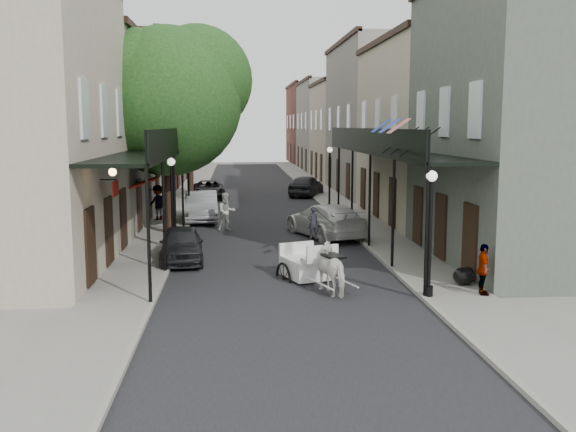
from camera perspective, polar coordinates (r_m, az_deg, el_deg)
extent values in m
plane|color=gray|center=(20.73, -0.29, -6.23)|extent=(140.00, 140.00, 0.00)
cube|color=black|center=(40.38, -2.49, 0.79)|extent=(8.00, 90.00, 0.01)
cube|color=gray|center=(40.49, -9.58, 0.78)|extent=(2.20, 90.00, 0.12)
cube|color=gray|center=(40.87, 4.53, 0.93)|extent=(2.20, 90.00, 0.12)
cube|color=#B8AC93|center=(50.52, -12.88, 8.02)|extent=(5.00, 80.00, 10.50)
cube|color=gray|center=(51.04, 6.81, 8.16)|extent=(5.00, 80.00, 10.50)
cube|color=black|center=(27.27, -12.05, 5.54)|extent=(2.20, 18.00, 0.12)
cube|color=black|center=(27.14, -9.87, 6.64)|extent=(0.06, 18.00, 1.00)
cylinder|color=black|center=(18.44, -12.30, -1.49)|extent=(0.10, 0.10, 4.00)
cylinder|color=black|center=(26.31, -10.04, 1.40)|extent=(0.10, 0.10, 4.00)
cylinder|color=black|center=(34.24, -8.82, 2.95)|extent=(0.10, 0.10, 4.00)
cube|color=black|center=(27.83, 8.93, 5.67)|extent=(2.20, 18.00, 0.12)
cube|color=black|center=(27.59, 6.82, 6.72)|extent=(0.06, 18.00, 1.00)
cylinder|color=black|center=(19.10, 12.23, -1.16)|extent=(0.10, 0.10, 4.00)
cylinder|color=black|center=(26.78, 7.27, 1.57)|extent=(0.10, 0.10, 4.00)
cylinder|color=black|center=(34.60, 4.53, 3.07)|extent=(0.10, 0.10, 4.00)
cylinder|color=#382619|center=(30.26, -10.52, 3.76)|extent=(0.44, 0.44, 5.60)
sphere|color=#143E16|center=(30.20, -10.68, 9.98)|extent=(6.80, 6.80, 6.80)
sphere|color=#143E16|center=(30.74, -8.04, 11.87)|extent=(5.10, 5.10, 5.10)
cylinder|color=#382619|center=(44.20, -8.71, 4.76)|extent=(0.44, 0.44, 5.04)
sphere|color=#143E16|center=(44.13, -8.79, 8.58)|extent=(6.00, 6.00, 6.00)
sphere|color=#143E16|center=(44.68, -7.20, 9.75)|extent=(4.50, 4.50, 4.50)
cylinder|color=black|center=(19.50, 12.35, -6.52)|extent=(0.28, 0.28, 0.30)
cylinder|color=black|center=(19.18, 12.49, -2.04)|extent=(0.12, 0.12, 3.40)
sphere|color=white|center=(18.95, 12.66, 3.48)|extent=(0.32, 0.32, 0.32)
cylinder|color=black|center=(26.60, -10.16, -2.57)|extent=(0.28, 0.28, 0.30)
cylinder|color=black|center=(26.36, -10.24, 0.75)|extent=(0.12, 0.12, 3.40)
sphere|color=white|center=(26.19, -10.34, 4.76)|extent=(0.32, 0.32, 0.32)
cylinder|color=black|center=(38.75, 3.70, 0.86)|extent=(0.28, 0.28, 0.30)
cylinder|color=black|center=(38.58, 3.72, 3.15)|extent=(0.12, 0.12, 3.40)
sphere|color=white|center=(38.47, 3.74, 5.89)|extent=(0.32, 0.32, 0.32)
imported|color=white|center=(19.75, 4.17, -4.72)|extent=(1.36, 1.96, 1.51)
torus|color=black|center=(21.81, -0.90, -3.98)|extent=(0.47, 1.14, 1.18)
torus|color=black|center=(22.43, 2.63, -3.65)|extent=(0.47, 1.14, 1.18)
torus|color=black|center=(20.80, 0.97, -5.35)|extent=(0.26, 0.60, 0.61)
torus|color=black|center=(21.29, 3.75, -5.05)|extent=(0.26, 0.60, 0.61)
cube|color=white|center=(21.87, 1.10, -2.90)|extent=(1.76, 1.98, 0.64)
cube|color=white|center=(20.93, 2.23, -2.12)|extent=(1.20, 0.84, 0.11)
cube|color=white|center=(20.68, 2.51, -1.48)|extent=(1.07, 0.45, 0.46)
imported|color=black|center=(20.84, 2.23, -0.58)|extent=(0.44, 0.36, 1.03)
imported|color=beige|center=(31.47, -5.50, 0.38)|extent=(1.09, 0.97, 1.86)
imported|color=gray|center=(34.80, -11.48, 1.19)|extent=(1.38, 1.26, 1.86)
imported|color=gray|center=(19.90, 16.98, -4.57)|extent=(0.54, 0.96, 1.54)
imported|color=black|center=(24.52, -9.45, -2.50)|extent=(1.86, 4.05, 1.34)
imported|color=#9E9DA3|center=(34.79, -7.72, 0.85)|extent=(1.96, 4.89, 1.58)
imported|color=black|center=(45.31, -7.06, 2.34)|extent=(2.44, 4.74, 1.28)
imported|color=silver|center=(29.64, 3.37, -0.39)|extent=(3.72, 5.69, 1.53)
imported|color=black|center=(46.62, 1.64, 2.72)|extent=(3.30, 4.90, 1.55)
ellipsoid|color=black|center=(21.06, 15.31, -5.18)|extent=(0.66, 0.66, 0.56)
ellipsoid|color=black|center=(21.59, 15.65, -5.00)|extent=(0.57, 0.57, 0.46)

